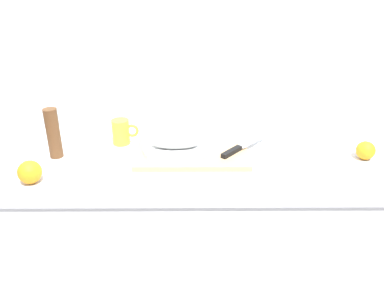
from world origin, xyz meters
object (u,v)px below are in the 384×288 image
white_plate (175,149)px  chef_knife (239,147)px  cutting_board (192,153)px  coffee_mug_0 (122,132)px  fish_fillet (175,143)px  pepper_mill (54,133)px

white_plate → chef_knife: (0.25, 0.01, 0.00)m
cutting_board → coffee_mug_0: bearing=158.6°
fish_fillet → chef_knife: 0.25m
chef_knife → coffee_mug_0: 0.49m
chef_knife → fish_fillet: bearing=133.5°
white_plate → fish_fillet: fish_fillet is taller
pepper_mill → white_plate: bearing=0.6°
cutting_board → fish_fillet: size_ratio=2.30×
chef_knife → pepper_mill: bearing=132.6°
cutting_board → pepper_mill: pepper_mill is taller
fish_fillet → chef_knife: size_ratio=0.81×
cutting_board → chef_knife: chef_knife is taller
white_plate → coffee_mug_0: (-0.23, 0.11, 0.03)m
white_plate → fish_fillet: bearing=-90.0°
coffee_mug_0 → pepper_mill: size_ratio=0.56×
fish_fillet → coffee_mug_0: 0.25m
fish_fillet → pepper_mill: bearing=-179.4°
white_plate → coffee_mug_0: coffee_mug_0 is taller
cutting_board → pepper_mill: size_ratio=2.21×
cutting_board → coffee_mug_0: (-0.29, 0.11, 0.04)m
cutting_board → white_plate: white_plate is taller
chef_knife → white_plate: bearing=133.5°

